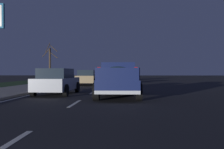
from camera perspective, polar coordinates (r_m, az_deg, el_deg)
ground at (r=27.70m, az=-1.36°, el=-2.20°), size 144.00×144.00×0.00m
sidewalk_shoulder at (r=28.71m, az=-12.78°, el=-2.00°), size 108.00×4.00×0.12m
grass_verge at (r=30.46m, az=-21.87°, el=-1.99°), size 108.00×6.00×0.01m
lane_markings at (r=29.45m, az=-6.09°, el=-2.03°), size 108.00×3.54×0.01m
pickup_truck at (r=13.57m, az=1.39°, el=-0.94°), size 5.46×2.34×1.87m
sedan_tan at (r=25.84m, az=-5.69°, el=-0.66°), size 4.44×2.08×1.54m
sedan_red at (r=34.69m, az=-3.40°, el=-0.35°), size 4.45×2.11×1.54m
sedan_silver at (r=15.37m, az=-12.39°, el=-1.50°), size 4.43×2.07×1.54m
sedan_green at (r=41.46m, az=2.73°, el=-0.20°), size 4.41×2.03×1.54m
bare_tree_far at (r=38.83m, az=-13.93°, el=2.64°), size 1.06×2.39×5.75m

